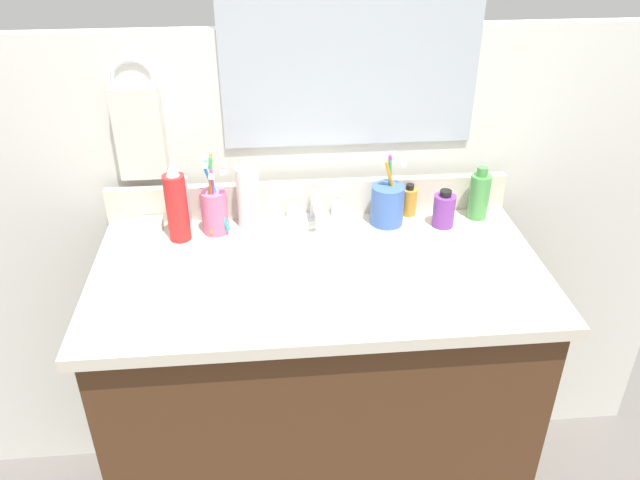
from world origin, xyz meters
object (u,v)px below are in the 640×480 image
object	(u,v)px
faucet	(315,211)
bottle_toner_green	(479,195)
hand_towel	(139,134)
cup_blue_plastic	(388,204)
cup_pink	(215,209)
soap_bar	(149,224)
bottle_spray_red	(177,205)
bottle_oil_amber	(409,201)
bottle_lotion_white	(248,195)
bottle_gel_clear	(180,200)
bottle_cream_purple	(444,210)

from	to	relation	value
faucet	bottle_toner_green	distance (m)	0.41
hand_towel	cup_blue_plastic	size ratio (longest dim) A/B	1.22
cup_pink	soap_bar	world-z (taller)	cup_pink
bottle_spray_red	soap_bar	bearing A→B (deg)	145.03
bottle_spray_red	faucet	bearing A→B (deg)	9.71
bottle_oil_amber	soap_bar	distance (m)	0.64
bottle_toner_green	soap_bar	xyz separation A→B (m)	(-0.81, 0.02, -0.05)
hand_towel	cup_pink	size ratio (longest dim) A/B	1.11
bottle_toner_green	cup_pink	size ratio (longest dim) A/B	0.68
bottle_lotion_white	cup_pink	bearing A→B (deg)	-162.36
cup_pink	soap_bar	bearing A→B (deg)	169.39
bottle_lotion_white	faucet	bearing A→B (deg)	1.66
bottle_gel_clear	cup_pink	xyz separation A→B (m)	(0.08, -0.04, -0.00)
bottle_spray_red	cup_pink	world-z (taller)	same
bottle_cream_purple	bottle_spray_red	xyz separation A→B (m)	(-0.63, -0.01, 0.05)
hand_towel	bottle_spray_red	distance (m)	0.19
faucet	bottle_spray_red	distance (m)	0.33
faucet	bottle_oil_amber	world-z (taller)	same
bottle_spray_red	bottle_toner_green	size ratio (longest dim) A/B	1.46
bottle_cream_purple	hand_towel	bearing A→B (deg)	171.21
bottle_oil_amber	bottle_lotion_white	distance (m)	0.40
bottle_toner_green	cup_blue_plastic	size ratio (longest dim) A/B	0.75
bottle_spray_red	bottle_lotion_white	xyz separation A→B (m)	(0.16, 0.05, -0.01)
hand_towel	cup_blue_plastic	xyz separation A→B (m)	(0.58, -0.09, -0.17)
bottle_toner_green	bottle_lotion_white	distance (m)	0.56
hand_towel	bottle_toner_green	size ratio (longest dim) A/B	1.63
faucet	bottle_spray_red	xyz separation A→B (m)	(-0.32, -0.05, 0.06)
bottle_oil_amber	cup_pink	xyz separation A→B (m)	(-0.48, -0.05, 0.03)
hand_towel	bottle_gel_clear	size ratio (longest dim) A/B	1.54
bottle_spray_red	bottle_toner_green	world-z (taller)	bottle_spray_red
bottle_gel_clear	hand_towel	bearing A→B (deg)	149.07
bottle_oil_amber	bottle_lotion_white	world-z (taller)	bottle_lotion_white
bottle_cream_purple	bottle_toner_green	size ratio (longest dim) A/B	0.70
bottle_spray_red	bottle_oil_amber	size ratio (longest dim) A/B	2.42
cup_blue_plastic	bottle_cream_purple	bearing A→B (deg)	-10.61
bottle_cream_purple	cup_blue_plastic	distance (m)	0.14
hand_towel	bottle_cream_purple	world-z (taller)	hand_towel
bottle_spray_red	bottle_lotion_white	world-z (taller)	bottle_spray_red
faucet	cup_pink	bearing A→B (deg)	-172.86
faucet	cup_pink	distance (m)	0.24
bottle_oil_amber	cup_pink	size ratio (longest dim) A/B	0.41
hand_towel	faucet	world-z (taller)	hand_towel
faucet	bottle_lotion_white	xyz separation A→B (m)	(-0.16, -0.00, 0.05)
faucet	soap_bar	xyz separation A→B (m)	(-0.40, 0.00, -0.02)
bottle_toner_green	bottle_lotion_white	size ratio (longest dim) A/B	0.76
bottle_lotion_white	bottle_oil_amber	bearing A→B (deg)	2.92
bottle_spray_red	hand_towel	bearing A→B (deg)	125.50
faucet	cup_blue_plastic	distance (m)	0.18
bottle_cream_purple	cup_blue_plastic	world-z (taller)	cup_blue_plastic
bottle_cream_purple	cup_pink	distance (m)	0.55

